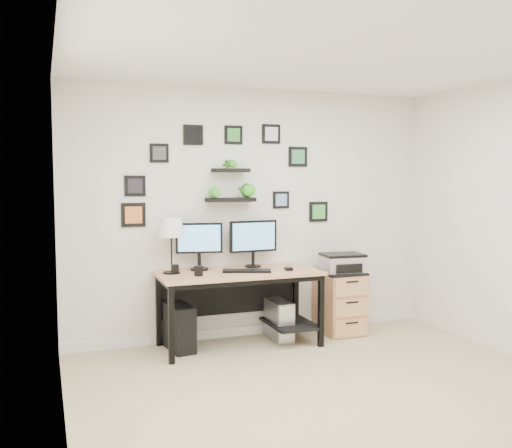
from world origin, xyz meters
name	(u,v)px	position (x,y,z in m)	size (l,w,h in m)	color
room	(256,329)	(0.00, 1.98, 0.05)	(4.00, 4.00, 4.00)	#C6B88D
desk	(242,283)	(-0.27, 1.67, 0.63)	(1.60, 0.70, 0.75)	tan
monitor_left	(199,243)	(-0.65, 1.86, 1.03)	(0.46, 0.22, 0.48)	black
monitor_right	(253,240)	(-0.07, 1.85, 1.04)	(0.52, 0.18, 0.48)	black
keyboard	(247,271)	(-0.24, 1.59, 0.76)	(0.47, 0.15, 0.02)	black
mouse	(289,269)	(0.19, 1.54, 0.77)	(0.07, 0.11, 0.03)	black
table_lamp	(171,229)	(-0.95, 1.77, 1.19)	(0.27, 0.27, 0.54)	black
mug	(199,271)	(-0.74, 1.55, 0.80)	(0.08, 0.08, 0.09)	black
pen_cup	(175,269)	(-0.92, 1.73, 0.80)	(0.07, 0.07, 0.09)	black
pc_tower_black	(179,327)	(-0.89, 1.72, 0.22)	(0.20, 0.45, 0.45)	black
pc_tower_grey	(279,320)	(0.16, 1.70, 0.20)	(0.18, 0.41, 0.41)	gray
file_cabinet	(340,302)	(0.87, 1.72, 0.34)	(0.43, 0.53, 0.67)	tan
printer	(343,263)	(0.89, 1.69, 0.77)	(0.45, 0.38, 0.19)	silver
wall_decor	(230,179)	(-0.30, 1.93, 1.67)	(2.24, 0.18, 1.05)	black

